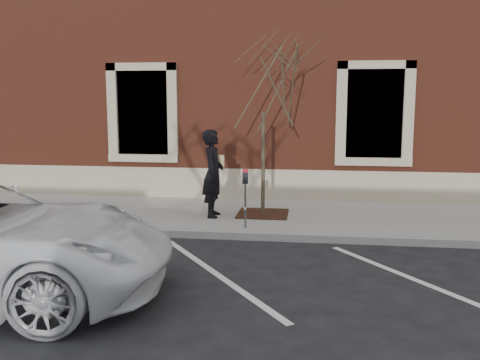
# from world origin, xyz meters

# --- Properties ---
(ground) EXTENTS (120.00, 120.00, 0.00)m
(ground) POSITION_xyz_m (0.00, 0.00, 0.00)
(ground) COLOR #28282B
(ground) RESTS_ON ground
(sidewalk_near) EXTENTS (40.00, 3.50, 0.15)m
(sidewalk_near) POSITION_xyz_m (0.00, 1.75, 0.07)
(sidewalk_near) COLOR #A3A299
(sidewalk_near) RESTS_ON ground
(curb_near) EXTENTS (40.00, 0.12, 0.15)m
(curb_near) POSITION_xyz_m (0.00, -0.05, 0.07)
(curb_near) COLOR #9E9E99
(curb_near) RESTS_ON ground
(parking_stripes) EXTENTS (28.00, 4.40, 0.01)m
(parking_stripes) POSITION_xyz_m (0.00, -2.20, 0.00)
(parking_stripes) COLOR silver
(parking_stripes) RESTS_ON ground
(building_civic) EXTENTS (40.00, 8.62, 8.00)m
(building_civic) POSITION_xyz_m (0.00, 7.74, 4.00)
(building_civic) COLOR brown
(building_civic) RESTS_ON ground
(man) EXTENTS (0.51, 0.74, 1.95)m
(man) POSITION_xyz_m (-0.70, 1.30, 1.13)
(man) COLOR black
(man) RESTS_ON sidewalk_near
(parking_meter) EXTENTS (0.11, 0.08, 1.21)m
(parking_meter) POSITION_xyz_m (0.15, 0.33, 0.99)
(parking_meter) COLOR #595B60
(parking_meter) RESTS_ON sidewalk_near
(tree_grate) EXTENTS (1.14, 1.14, 0.03)m
(tree_grate) POSITION_xyz_m (0.38, 1.67, 0.16)
(tree_grate) COLOR #371F11
(tree_grate) RESTS_ON sidewalk_near
(sapling) EXTENTS (2.53, 2.53, 4.22)m
(sapling) POSITION_xyz_m (0.38, 1.67, 3.10)
(sapling) COLOR #4C422E
(sapling) RESTS_ON sidewalk_near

